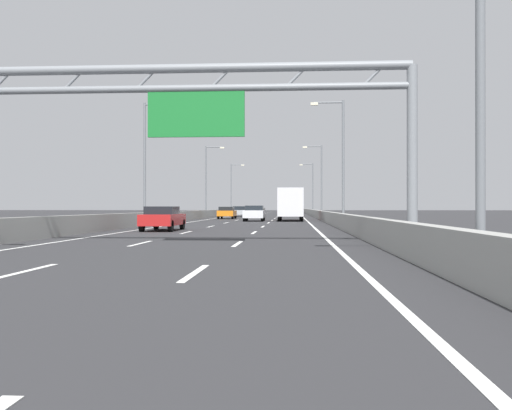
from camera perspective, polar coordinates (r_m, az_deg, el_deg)
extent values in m
plane|color=#2D2D30|center=(98.97, 1.48, -0.98)|extent=(260.00, 260.00, 0.00)
cube|color=white|center=(12.76, -22.48, -6.28)|extent=(0.16, 3.00, 0.01)
cube|color=white|center=(21.18, -11.66, -3.86)|extent=(0.16, 3.00, 0.01)
cube|color=white|center=(29.95, -7.09, -2.78)|extent=(0.16, 3.00, 0.01)
cube|color=white|center=(38.82, -4.61, -2.19)|extent=(0.16, 3.00, 0.01)
cube|color=white|center=(47.74, -3.05, -1.82)|extent=(0.16, 3.00, 0.01)
cube|color=white|center=(56.68, -1.98, -1.56)|extent=(0.16, 3.00, 0.01)
cube|color=white|center=(65.64, -1.21, -1.37)|extent=(0.16, 3.00, 0.01)
cube|color=white|center=(74.61, -0.62, -1.23)|extent=(0.16, 3.00, 0.01)
cube|color=white|center=(83.59, -0.16, -1.12)|extent=(0.16, 3.00, 0.01)
cube|color=white|center=(92.57, 0.22, -1.03)|extent=(0.16, 3.00, 0.01)
cube|color=white|center=(101.55, 0.52, -0.95)|extent=(0.16, 3.00, 0.01)
cube|color=white|center=(110.54, 0.78, -0.89)|extent=(0.16, 3.00, 0.01)
cube|color=white|center=(119.53, 1.00, -0.84)|extent=(0.16, 3.00, 0.01)
cube|color=white|center=(128.52, 1.19, -0.79)|extent=(0.16, 3.00, 0.01)
cube|color=white|center=(137.51, 1.35, -0.75)|extent=(0.16, 3.00, 0.01)
cube|color=white|center=(146.50, 1.49, -0.72)|extent=(0.16, 3.00, 0.01)
cube|color=white|center=(155.49, 1.62, -0.69)|extent=(0.16, 3.00, 0.01)
cube|color=white|center=(11.64, -6.24, -6.88)|extent=(0.16, 3.00, 0.01)
cube|color=white|center=(20.53, -1.90, -3.98)|extent=(0.16, 3.00, 0.01)
cube|color=white|center=(29.49, -0.20, -2.83)|extent=(0.16, 3.00, 0.01)
cube|color=white|center=(38.46, 0.71, -2.21)|extent=(0.16, 3.00, 0.01)
cube|color=white|center=(47.45, 1.27, -1.83)|extent=(0.16, 3.00, 0.01)
cube|color=white|center=(56.44, 1.66, -1.57)|extent=(0.16, 3.00, 0.01)
cube|color=white|center=(65.43, 1.94, -1.38)|extent=(0.16, 3.00, 0.01)
cube|color=white|center=(74.43, 2.15, -1.23)|extent=(0.16, 3.00, 0.01)
cube|color=white|center=(83.42, 2.31, -1.12)|extent=(0.16, 3.00, 0.01)
cube|color=white|center=(92.42, 2.44, -1.03)|extent=(0.16, 3.00, 0.01)
cube|color=white|center=(101.42, 2.55, -0.96)|extent=(0.16, 3.00, 0.01)
cube|color=white|center=(110.41, 2.65, -0.89)|extent=(0.16, 3.00, 0.01)
cube|color=white|center=(119.41, 2.72, -0.84)|extent=(0.16, 3.00, 0.01)
cube|color=white|center=(128.41, 2.79, -0.79)|extent=(0.16, 3.00, 0.01)
cube|color=white|center=(137.41, 2.85, -0.76)|extent=(0.16, 3.00, 0.01)
cube|color=white|center=(146.41, 2.90, -0.72)|extent=(0.16, 3.00, 0.01)
cube|color=white|center=(155.41, 2.94, -0.69)|extent=(0.16, 3.00, 0.01)
cube|color=white|center=(87.37, -2.26, -1.08)|extent=(0.16, 176.00, 0.01)
cube|color=white|center=(86.91, 4.64, -1.08)|extent=(0.16, 176.00, 0.01)
cube|color=#9E9E99|center=(109.42, -1.93, -0.65)|extent=(0.45, 220.00, 0.95)
cube|color=#9E9E99|center=(108.94, 5.31, -0.66)|extent=(0.45, 220.00, 0.95)
cylinder|color=gray|center=(19.85, 15.61, 4.84)|extent=(0.36, 0.36, 6.20)
cylinder|color=gray|center=(20.29, -7.40, 13.60)|extent=(15.76, 0.32, 0.32)
cylinder|color=gray|center=(20.14, -7.40, 11.67)|extent=(15.76, 0.26, 0.26)
cylinder|color=gray|center=(22.39, -24.47, 11.39)|extent=(0.74, 0.10, 0.74)
cylinder|color=gray|center=(21.31, -18.09, 11.98)|extent=(0.74, 0.10, 0.74)
cylinder|color=gray|center=(20.50, -11.09, 12.46)|extent=(0.74, 0.10, 0.74)
cylinder|color=gray|center=(20.01, -3.62, 12.77)|extent=(0.74, 0.10, 0.74)
cylinder|color=gray|center=(19.86, 4.12, 12.87)|extent=(0.74, 0.10, 0.74)
cylinder|color=gray|center=(20.05, 11.83, 12.75)|extent=(0.74, 0.10, 0.74)
cube|color=#19752D|center=(19.89, -6.12, 9.18)|extent=(3.40, 0.12, 1.60)
cylinder|color=slate|center=(12.97, 21.86, 14.97)|extent=(0.20, 0.20, 9.50)
cylinder|color=slate|center=(44.69, -11.26, 4.16)|extent=(0.20, 0.20, 9.50)
cylinder|color=slate|center=(45.01, -9.88, 10.04)|extent=(2.20, 0.12, 0.12)
cube|color=#F2EAC6|center=(44.75, -8.49, 9.97)|extent=(0.56, 0.28, 0.20)
cylinder|color=slate|center=(43.36, 8.86, 4.29)|extent=(0.20, 0.20, 9.50)
cylinder|color=slate|center=(43.88, 7.41, 10.30)|extent=(2.20, 0.12, 0.12)
cube|color=#F2EAC6|center=(43.80, 5.95, 10.19)|extent=(0.56, 0.28, 0.20)
cylinder|color=slate|center=(75.18, -5.12, 2.39)|extent=(0.20, 0.20, 9.50)
cylinder|color=slate|center=(75.37, -4.29, 5.89)|extent=(2.20, 0.12, 0.12)
cube|color=#F2EAC6|center=(75.21, -3.46, 5.83)|extent=(0.56, 0.28, 0.20)
cylinder|color=slate|center=(74.40, 6.69, 2.42)|extent=(0.20, 0.20, 9.50)
cylinder|color=slate|center=(74.70, 5.84, 5.95)|extent=(2.20, 0.12, 0.12)
cube|color=#F2EAC6|center=(74.66, 5.00, 5.88)|extent=(0.56, 0.28, 0.20)
cylinder|color=slate|center=(106.06, -2.54, 1.64)|extent=(0.20, 0.20, 9.50)
cylinder|color=slate|center=(106.19, -1.95, 4.12)|extent=(2.20, 0.12, 0.12)
cube|color=#F2EAC6|center=(106.08, -1.36, 4.07)|extent=(0.56, 0.28, 0.20)
cylinder|color=slate|center=(105.51, 5.80, 1.65)|extent=(0.20, 0.20, 9.50)
cylinder|color=slate|center=(105.72, 5.20, 4.14)|extent=(2.20, 0.12, 0.12)
cube|color=#F2EAC6|center=(105.69, 4.61, 4.09)|extent=(0.56, 0.28, 0.20)
cube|color=#A8ADB2|center=(77.36, -1.70, -0.74)|extent=(1.88, 4.48, 0.60)
cube|color=black|center=(77.32, -1.70, -0.32)|extent=(1.65, 1.93, 0.52)
cylinder|color=black|center=(79.12, -2.18, -0.94)|extent=(0.22, 0.64, 0.64)
cylinder|color=black|center=(78.97, -0.99, -0.95)|extent=(0.22, 0.64, 0.64)
cylinder|color=black|center=(75.76, -2.45, -0.98)|extent=(0.22, 0.64, 0.64)
cylinder|color=black|center=(75.60, -1.20, -0.98)|extent=(0.22, 0.64, 0.64)
cube|color=orange|center=(63.93, -2.96, -0.85)|extent=(1.82, 4.22, 0.62)
cube|color=black|center=(63.42, -3.02, -0.37)|extent=(1.60, 1.83, 0.43)
cylinder|color=black|center=(65.58, -3.50, -1.10)|extent=(0.22, 0.64, 0.64)
cylinder|color=black|center=(65.40, -2.11, -1.10)|extent=(0.22, 0.64, 0.64)
cylinder|color=black|center=(62.49, -3.86, -1.14)|extent=(0.22, 0.64, 0.64)
cylinder|color=black|center=(62.30, -2.40, -1.15)|extent=(0.22, 0.64, 0.64)
cube|color=red|center=(32.52, -9.44, -1.47)|extent=(1.82, 4.32, 0.62)
cube|color=black|center=(32.28, -9.54, -0.54)|extent=(1.60, 2.06, 0.44)
cylinder|color=black|center=(34.27, -10.13, -1.93)|extent=(0.22, 0.64, 0.64)
cylinder|color=black|center=(33.93, -7.51, -1.95)|extent=(0.22, 0.64, 0.64)
cylinder|color=black|center=(31.16, -11.54, -2.10)|extent=(0.22, 0.64, 0.64)
cylinder|color=black|center=(30.78, -8.67, -2.13)|extent=(0.22, 0.64, 0.64)
cube|color=silver|center=(53.37, -0.18, -0.93)|extent=(1.89, 4.12, 0.71)
cube|color=black|center=(53.71, -0.16, -0.30)|extent=(1.66, 1.94, 0.45)
cylinder|color=black|center=(54.94, -0.94, -1.28)|extent=(0.22, 0.64, 0.64)
cylinder|color=black|center=(54.83, 0.80, -1.28)|extent=(0.22, 0.64, 0.64)
cylinder|color=black|center=(51.93, -1.21, -1.34)|extent=(0.22, 0.64, 0.64)
cylinder|color=black|center=(51.81, 0.63, -1.34)|extent=(0.22, 0.64, 0.64)
cube|color=black|center=(131.36, 0.39, -0.51)|extent=(1.82, 4.19, 0.63)
cube|color=black|center=(131.67, 0.40, -0.27)|extent=(1.60, 1.96, 0.44)
cylinder|color=black|center=(132.95, 0.08, -0.64)|extent=(0.22, 0.64, 0.64)
cylinder|color=black|center=(132.86, 0.77, -0.64)|extent=(0.22, 0.64, 0.64)
cylinder|color=black|center=(129.87, 0.00, -0.65)|extent=(0.22, 0.64, 0.64)
cylinder|color=black|center=(129.78, 0.70, -0.65)|extent=(0.22, 0.64, 0.64)
cube|color=#B21E19|center=(57.69, 3.54, -0.07)|extent=(2.38, 2.27, 2.01)
cube|color=silver|center=(53.55, 3.53, 0.28)|extent=(2.38, 5.63, 2.64)
cylinder|color=black|center=(57.95, 2.50, -1.06)|extent=(0.28, 0.96, 0.96)
cylinder|color=black|center=(57.94, 4.58, -1.06)|extent=(0.28, 0.96, 0.96)
cylinder|color=black|center=(52.16, 2.37, -1.16)|extent=(0.28, 0.96, 0.96)
cylinder|color=black|center=(52.15, 4.68, -1.16)|extent=(0.28, 0.96, 0.96)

